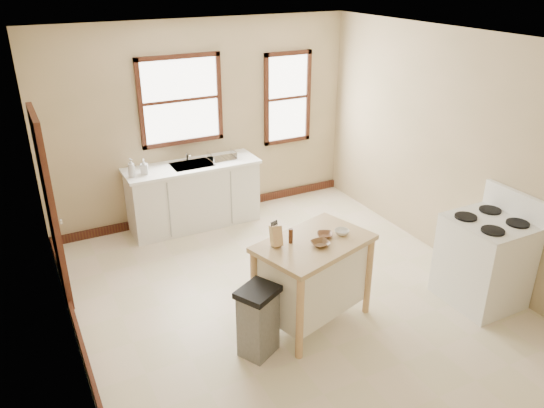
{
  "coord_description": "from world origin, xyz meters",
  "views": [
    {
      "loc": [
        -2.46,
        -4.39,
        3.46
      ],
      "look_at": [
        0.01,
        0.4,
        0.99
      ],
      "focal_mm": 35.0,
      "sensor_mm": 36.0,
      "label": 1
    }
  ],
  "objects_px": {
    "trash_bin": "(258,321)",
    "soap_bottle_a": "(131,168)",
    "bowl_a": "(320,244)",
    "gas_stove": "(486,250)",
    "knife_block": "(276,236)",
    "bowl_c": "(342,232)",
    "soap_bottle_b": "(144,167)",
    "pepper_grinder": "(291,236)",
    "kitchen_island": "(313,281)",
    "dish_rack": "(222,156)",
    "bowl_b": "(325,235)"
  },
  "relations": [
    {
      "from": "trash_bin",
      "to": "soap_bottle_a",
      "type": "bearing_deg",
      "value": 70.87
    },
    {
      "from": "bowl_a",
      "to": "gas_stove",
      "type": "xyz_separation_m",
      "value": [
        1.85,
        -0.43,
        -0.34
      ]
    },
    {
      "from": "knife_block",
      "to": "bowl_c",
      "type": "xyz_separation_m",
      "value": [
        0.7,
        -0.1,
        -0.08
      ]
    },
    {
      "from": "soap_bottle_a",
      "to": "soap_bottle_b",
      "type": "relative_size",
      "value": 1.22
    },
    {
      "from": "knife_block",
      "to": "pepper_grinder",
      "type": "height_order",
      "value": "knife_block"
    },
    {
      "from": "kitchen_island",
      "to": "bowl_c",
      "type": "bearing_deg",
      "value": -16.73
    },
    {
      "from": "pepper_grinder",
      "to": "dish_rack",
      "type": "bearing_deg",
      "value": 82.33
    },
    {
      "from": "trash_bin",
      "to": "bowl_b",
      "type": "bearing_deg",
      "value": -12.56
    },
    {
      "from": "kitchen_island",
      "to": "dish_rack",
      "type": "bearing_deg",
      "value": 70.82
    },
    {
      "from": "dish_rack",
      "to": "bowl_b",
      "type": "relative_size",
      "value": 2.35
    },
    {
      "from": "pepper_grinder",
      "to": "gas_stove",
      "type": "bearing_deg",
      "value": -16.5
    },
    {
      "from": "trash_bin",
      "to": "pepper_grinder",
      "type": "bearing_deg",
      "value": 1.81
    },
    {
      "from": "dish_rack",
      "to": "gas_stove",
      "type": "relative_size",
      "value": 0.3
    },
    {
      "from": "trash_bin",
      "to": "gas_stove",
      "type": "distance_m",
      "value": 2.61
    },
    {
      "from": "knife_block",
      "to": "pepper_grinder",
      "type": "xyz_separation_m",
      "value": [
        0.15,
        -0.02,
        -0.02
      ]
    },
    {
      "from": "gas_stove",
      "to": "trash_bin",
      "type": "bearing_deg",
      "value": 172.78
    },
    {
      "from": "bowl_c",
      "to": "soap_bottle_a",
      "type": "bearing_deg",
      "value": 119.71
    },
    {
      "from": "soap_bottle_b",
      "to": "soap_bottle_a",
      "type": "bearing_deg",
      "value": -150.91
    },
    {
      "from": "bowl_a",
      "to": "soap_bottle_a",
      "type": "bearing_deg",
      "value": 113.29
    },
    {
      "from": "pepper_grinder",
      "to": "bowl_a",
      "type": "height_order",
      "value": "pepper_grinder"
    },
    {
      "from": "pepper_grinder",
      "to": "bowl_c",
      "type": "bearing_deg",
      "value": -8.56
    },
    {
      "from": "pepper_grinder",
      "to": "kitchen_island",
      "type": "bearing_deg",
      "value": -19.95
    },
    {
      "from": "kitchen_island",
      "to": "trash_bin",
      "type": "relative_size",
      "value": 1.59
    },
    {
      "from": "dish_rack",
      "to": "knife_block",
      "type": "xyz_separation_m",
      "value": [
        -0.51,
        -2.59,
        0.07
      ]
    },
    {
      "from": "soap_bottle_b",
      "to": "knife_block",
      "type": "xyz_separation_m",
      "value": [
        0.62,
        -2.54,
        0.02
      ]
    },
    {
      "from": "bowl_b",
      "to": "bowl_c",
      "type": "xyz_separation_m",
      "value": [
        0.18,
        -0.03,
        0.0
      ]
    },
    {
      "from": "bowl_a",
      "to": "bowl_c",
      "type": "bearing_deg",
      "value": 17.77
    },
    {
      "from": "soap_bottle_a",
      "to": "bowl_a",
      "type": "relative_size",
      "value": 1.39
    },
    {
      "from": "bowl_c",
      "to": "soap_bottle_b",
      "type": "bearing_deg",
      "value": 116.55
    },
    {
      "from": "dish_rack",
      "to": "bowl_c",
      "type": "distance_m",
      "value": 2.69
    },
    {
      "from": "bowl_c",
      "to": "gas_stove",
      "type": "distance_m",
      "value": 1.65
    },
    {
      "from": "knife_block",
      "to": "soap_bottle_b",
      "type": "bearing_deg",
      "value": 109.59
    },
    {
      "from": "knife_block",
      "to": "trash_bin",
      "type": "distance_m",
      "value": 0.82
    },
    {
      "from": "bowl_c",
      "to": "gas_stove",
      "type": "height_order",
      "value": "gas_stove"
    },
    {
      "from": "gas_stove",
      "to": "bowl_a",
      "type": "bearing_deg",
      "value": 166.92
    },
    {
      "from": "dish_rack",
      "to": "knife_block",
      "type": "distance_m",
      "value": 2.64
    },
    {
      "from": "bowl_b",
      "to": "bowl_a",
      "type": "bearing_deg",
      "value": -135.76
    },
    {
      "from": "dish_rack",
      "to": "gas_stove",
      "type": "height_order",
      "value": "gas_stove"
    },
    {
      "from": "kitchen_island",
      "to": "knife_block",
      "type": "xyz_separation_m",
      "value": [
        -0.38,
        0.1,
        0.57
      ]
    },
    {
      "from": "dish_rack",
      "to": "gas_stove",
      "type": "bearing_deg",
      "value": -82.94
    },
    {
      "from": "soap_bottle_a",
      "to": "knife_block",
      "type": "xyz_separation_m",
      "value": [
        0.79,
        -2.51,
        -0.0
      ]
    },
    {
      "from": "kitchen_island",
      "to": "bowl_c",
      "type": "relative_size",
      "value": 7.7
    },
    {
      "from": "knife_block",
      "to": "bowl_b",
      "type": "bearing_deg",
      "value": -0.96
    },
    {
      "from": "dish_rack",
      "to": "bowl_b",
      "type": "bearing_deg",
      "value": -110.75
    },
    {
      "from": "soap_bottle_b",
      "to": "gas_stove",
      "type": "bearing_deg",
      "value": -28.11
    },
    {
      "from": "dish_rack",
      "to": "trash_bin",
      "type": "height_order",
      "value": "dish_rack"
    },
    {
      "from": "knife_block",
      "to": "soap_bottle_a",
      "type": "bearing_deg",
      "value": 113.35
    },
    {
      "from": "bowl_a",
      "to": "gas_stove",
      "type": "bearing_deg",
      "value": -13.08
    },
    {
      "from": "knife_block",
      "to": "kitchen_island",
      "type": "bearing_deg",
      "value": -8.31
    },
    {
      "from": "dish_rack",
      "to": "bowl_a",
      "type": "height_order",
      "value": "dish_rack"
    }
  ]
}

